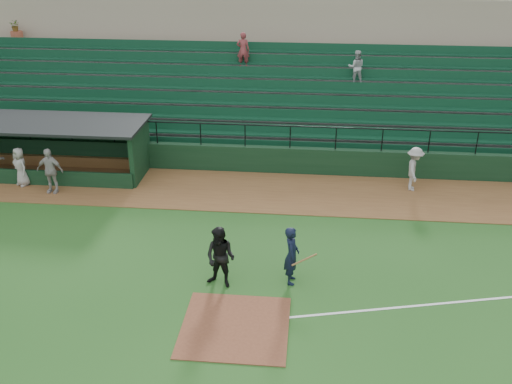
{
  "coord_description": "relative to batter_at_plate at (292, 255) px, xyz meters",
  "views": [
    {
      "loc": [
        1.88,
        -14.12,
        10.4
      ],
      "look_at": [
        0.0,
        5.0,
        1.4
      ],
      "focal_mm": 40.99,
      "sensor_mm": 36.0,
      "label": 1
    }
  ],
  "objects": [
    {
      "name": "home_plate_dirt",
      "position": [
        -1.46,
        -2.44,
        -0.95
      ],
      "size": [
        3.0,
        3.0,
        0.03
      ],
      "primitive_type": "cube",
      "color": "brown",
      "rests_on": "ground"
    },
    {
      "name": "foul_line",
      "position": [
        6.54,
        -0.24,
        -0.96
      ],
      "size": [
        17.49,
        4.44,
        0.01
      ],
      "primitive_type": "cube",
      "rotation": [
        0.0,
        0.0,
        0.24
      ],
      "color": "white",
      "rests_on": "ground"
    },
    {
      "name": "batter_at_plate",
      "position": [
        0.0,
        0.0,
        0.0
      ],
      "size": [
        1.03,
        0.72,
        1.93
      ],
      "color": "black",
      "rests_on": "ground"
    },
    {
      "name": "dugout_player_b",
      "position": [
        -11.77,
        6.23,
        -0.09
      ],
      "size": [
        0.98,
        0.92,
        1.69
      ],
      "primitive_type": "imported",
      "rotation": [
        0.0,
        0.0,
        -0.63
      ],
      "color": "#A39E98",
      "rests_on": "warning_track"
    },
    {
      "name": "warning_track",
      "position": [
        -1.46,
        6.56,
        -0.95
      ],
      "size": [
        40.0,
        4.0,
        0.03
      ],
      "primitive_type": "cube",
      "color": "brown",
      "rests_on": "ground"
    },
    {
      "name": "stadium_structure",
      "position": [
        -1.46,
        15.02,
        1.34
      ],
      "size": [
        38.0,
        13.08,
        6.4
      ],
      "color": "black",
      "rests_on": "ground"
    },
    {
      "name": "dugout",
      "position": [
        -11.21,
        8.12,
        0.37
      ],
      "size": [
        8.9,
        3.2,
        2.42
      ],
      "color": "black",
      "rests_on": "ground"
    },
    {
      "name": "runner",
      "position": [
        4.78,
        7.39,
        0.0
      ],
      "size": [
        0.83,
        1.28,
        1.87
      ],
      "primitive_type": "imported",
      "rotation": [
        0.0,
        0.0,
        1.45
      ],
      "color": "#A19B96",
      "rests_on": "warning_track"
    },
    {
      "name": "ground",
      "position": [
        -1.46,
        -1.44,
        -0.96
      ],
      "size": [
        90.0,
        90.0,
        0.0
      ],
      "primitive_type": "plane",
      "color": "#204E19",
      "rests_on": "ground"
    },
    {
      "name": "umpire",
      "position": [
        -2.16,
        -0.41,
        0.04
      ],
      "size": [
        1.16,
        1.02,
        2.01
      ],
      "primitive_type": "imported",
      "rotation": [
        0.0,
        0.0,
        -0.31
      ],
      "color": "black",
      "rests_on": "ground"
    },
    {
      "name": "dugout_player_a",
      "position": [
        -10.22,
        5.66,
        0.03
      ],
      "size": [
        1.16,
        0.54,
        1.93
      ],
      "primitive_type": "imported",
      "rotation": [
        0.0,
        0.0,
        -0.06
      ],
      "color": "#ABA5A0",
      "rests_on": "warning_track"
    }
  ]
}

